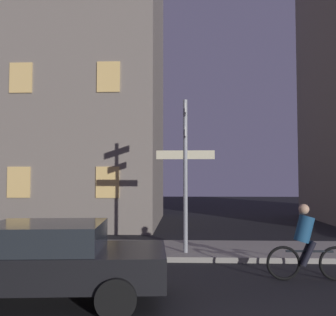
% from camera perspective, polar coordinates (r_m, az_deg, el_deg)
% --- Properties ---
extents(sidewalk_kerb, '(40.00, 2.67, 0.14)m').
position_cam_1_polar(sidewalk_kerb, '(11.42, 6.58, -13.55)').
color(sidewalk_kerb, gray).
rests_on(sidewalk_kerb, ground_plane).
extents(signpost, '(1.61, 1.49, 4.19)m').
position_cam_1_polar(signpost, '(10.49, 2.62, -0.53)').
color(signpost, gray).
rests_on(signpost, sidewalk_kerb).
extents(car_far_oncoming, '(4.79, 2.34, 1.37)m').
position_cam_1_polar(car_far_oncoming, '(7.30, -18.95, -14.17)').
color(car_far_oncoming, black).
rests_on(car_far_oncoming, ground_plane).
extents(cyclist, '(1.82, 0.32, 1.61)m').
position_cam_1_polar(cyclist, '(8.81, 20.04, -12.08)').
color(cyclist, black).
rests_on(cyclist, ground_plane).
extents(building_left_block, '(13.85, 7.69, 19.36)m').
position_cam_1_polar(building_left_block, '(21.42, -21.13, 17.75)').
color(building_left_block, slate).
rests_on(building_left_block, ground_plane).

